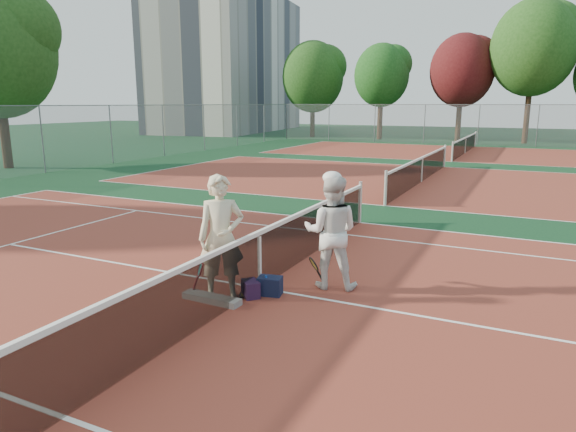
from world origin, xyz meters
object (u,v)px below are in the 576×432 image
(racket_red, at_px, (200,278))
(sports_bag_purple, at_px, (251,289))
(player_a, at_px, (221,237))
(player_b, at_px, (331,232))
(net_main, at_px, (260,260))
(water_bottle, at_px, (266,287))
(sports_bag_navy, at_px, (270,286))
(racket_black_held, at_px, (314,272))
(apartment_block, at_px, (230,63))
(racket_spare, at_px, (247,294))

(racket_red, height_order, sports_bag_purple, racket_red)
(player_a, relative_size, player_b, 1.04)
(net_main, relative_size, player_a, 5.44)
(water_bottle, bearing_deg, sports_bag_navy, 45.89)
(player_b, height_order, racket_red, player_b)
(racket_black_held, bearing_deg, water_bottle, 3.65)
(apartment_block, xyz_separation_m, sports_bag_purple, (28.05, -44.41, -7.36))
(player_a, distance_m, racket_spare, 1.06)
(net_main, height_order, player_b, player_b)
(sports_bag_navy, bearing_deg, player_b, 46.79)
(racket_black_held, bearing_deg, sports_bag_purple, 1.73)
(player_b, bearing_deg, sports_bag_navy, 32.84)
(sports_bag_purple, relative_size, water_bottle, 1.13)
(water_bottle, bearing_deg, player_b, 46.74)
(player_b, distance_m, racket_spare, 1.75)
(player_a, distance_m, racket_red, 0.82)
(racket_spare, height_order, sports_bag_purple, sports_bag_purple)
(apartment_block, distance_m, racket_black_held, 52.73)
(sports_bag_navy, height_order, sports_bag_purple, sports_bag_navy)
(racket_red, xyz_separation_m, sports_bag_navy, (1.03, 0.50, -0.13))
(apartment_block, bearing_deg, player_a, -58.21)
(apartment_block, relative_size, sports_bag_purple, 64.68)
(apartment_block, relative_size, player_b, 11.32)
(net_main, relative_size, water_bottle, 36.60)
(player_b, xyz_separation_m, racket_spare, (-1.07, -1.02, -0.95))
(player_a, height_order, sports_bag_purple, player_a)
(sports_bag_navy, bearing_deg, sports_bag_purple, -137.57)
(apartment_block, bearing_deg, racket_spare, -57.78)
(sports_bag_navy, xyz_separation_m, sports_bag_purple, (-0.24, -0.22, -0.02))
(racket_spare, distance_m, water_bottle, 0.34)
(apartment_block, bearing_deg, sports_bag_purple, -57.72)
(racket_black_held, bearing_deg, apartment_block, -102.84)
(player_b, xyz_separation_m, sports_bag_purple, (-1.00, -1.03, -0.83))
(sports_bag_purple, xyz_separation_m, water_bottle, (0.20, 0.17, 0.01))
(player_a, height_order, racket_black_held, player_a)
(sports_bag_navy, bearing_deg, racket_red, -153.80)
(player_a, height_order, water_bottle, player_a)
(player_b, bearing_deg, net_main, 16.31)
(player_a, xyz_separation_m, racket_spare, (0.33, 0.22, -0.98))
(player_a, bearing_deg, water_bottle, -3.27)
(apartment_block, bearing_deg, sports_bag_navy, -57.37)
(apartment_block, height_order, sports_bag_purple, apartment_block)
(apartment_block, height_order, racket_red, apartment_block)
(apartment_block, xyz_separation_m, racket_black_held, (28.82, -43.57, -7.23))
(net_main, xyz_separation_m, water_bottle, (0.25, -0.24, -0.36))
(sports_bag_navy, bearing_deg, net_main, 147.25)
(apartment_block, xyz_separation_m, water_bottle, (28.25, -44.24, -7.35))
(racket_red, height_order, water_bottle, racket_red)
(apartment_block, bearing_deg, net_main, -57.53)
(apartment_block, height_order, racket_spare, apartment_block)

